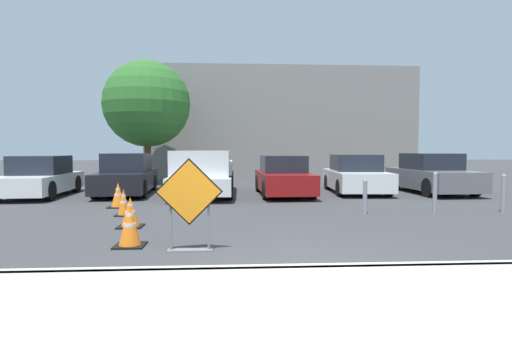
# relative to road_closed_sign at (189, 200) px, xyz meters

# --- Properties ---
(ground_plane) EXTENTS (96.00, 96.00, 0.00)m
(ground_plane) POSITION_rel_road_closed_sign_xyz_m (1.66, 8.62, -0.85)
(ground_plane) COLOR #3D3D3F
(sidewalk_strip) EXTENTS (24.70, 2.29, 0.14)m
(sidewalk_strip) POSITION_rel_road_closed_sign_xyz_m (1.66, -2.53, -0.78)
(sidewalk_strip) COLOR beige
(sidewalk_strip) RESTS_ON ground_plane
(curb_lip) EXTENTS (24.70, 0.20, 0.14)m
(curb_lip) POSITION_rel_road_closed_sign_xyz_m (1.66, -1.38, -0.78)
(curb_lip) COLOR beige
(curb_lip) RESTS_ON ground_plane
(road_closed_sign) EXTENTS (1.09, 0.20, 1.53)m
(road_closed_sign) POSITION_rel_road_closed_sign_xyz_m (0.00, 0.00, 0.00)
(road_closed_sign) COLOR black
(road_closed_sign) RESTS_ON ground_plane
(traffic_cone_nearest) EXTENTS (0.51, 0.51, 0.74)m
(traffic_cone_nearest) POSITION_rel_road_closed_sign_xyz_m (-1.06, 0.40, -0.48)
(traffic_cone_nearest) COLOR black
(traffic_cone_nearest) RESTS_ON ground_plane
(traffic_cone_second) EXTENTS (0.52, 0.52, 0.65)m
(traffic_cone_second) POSITION_rel_road_closed_sign_xyz_m (-1.48, 2.12, -0.53)
(traffic_cone_second) COLOR black
(traffic_cone_second) RESTS_ON ground_plane
(traffic_cone_third) EXTENTS (0.40, 0.40, 0.68)m
(traffic_cone_third) POSITION_rel_road_closed_sign_xyz_m (-2.03, 3.65, -0.52)
(traffic_cone_third) COLOR black
(traffic_cone_third) RESTS_ON ground_plane
(traffic_cone_fourth) EXTENTS (0.54, 0.54, 0.72)m
(traffic_cone_fourth) POSITION_rel_road_closed_sign_xyz_m (-2.58, 5.12, -0.50)
(traffic_cone_fourth) COLOR black
(traffic_cone_fourth) RESTS_ON ground_plane
(traffic_cone_fifth) EXTENTS (0.49, 0.49, 0.61)m
(traffic_cone_fifth) POSITION_rel_road_closed_sign_xyz_m (-3.01, 6.80, -0.55)
(traffic_cone_fifth) COLOR black
(traffic_cone_fifth) RESTS_ON ground_plane
(parked_car_nearest) EXTENTS (2.02, 4.30, 1.44)m
(parked_car_nearest) POSITION_rel_road_closed_sign_xyz_m (-6.11, 8.05, -0.19)
(parked_car_nearest) COLOR white
(parked_car_nearest) RESTS_ON ground_plane
(parked_car_second) EXTENTS (2.01, 4.54, 1.52)m
(parked_car_second) POSITION_rel_road_closed_sign_xyz_m (-3.22, 8.60, -0.16)
(parked_car_second) COLOR black
(parked_car_second) RESTS_ON ground_plane
(pickup_truck) EXTENTS (2.16, 5.36, 1.62)m
(pickup_truck) POSITION_rel_road_closed_sign_xyz_m (-0.33, 7.86, -0.11)
(pickup_truck) COLOR silver
(pickup_truck) RESTS_ON ground_plane
(parked_car_third) EXTENTS (1.86, 4.21, 1.44)m
(parked_car_third) POSITION_rel_road_closed_sign_xyz_m (2.56, 7.93, -0.19)
(parked_car_third) COLOR maroon
(parked_car_third) RESTS_ON ground_plane
(parked_car_fourth) EXTENTS (2.13, 4.11, 1.47)m
(parked_car_fourth) POSITION_rel_road_closed_sign_xyz_m (5.46, 8.56, -0.18)
(parked_car_fourth) COLOR white
(parked_car_fourth) RESTS_ON ground_plane
(parked_car_fifth) EXTENTS (2.04, 4.31, 1.52)m
(parked_car_fifth) POSITION_rel_road_closed_sign_xyz_m (8.34, 8.32, -0.15)
(parked_car_fifth) COLOR slate
(parked_car_fifth) RESTS_ON ground_plane
(bollard_nearest) EXTENTS (0.12, 0.12, 0.90)m
(bollard_nearest) POSITION_rel_road_closed_sign_xyz_m (4.13, 3.57, -0.37)
(bollard_nearest) COLOR gray
(bollard_nearest) RESTS_ON ground_plane
(bollard_second) EXTENTS (0.12, 0.12, 1.08)m
(bollard_second) POSITION_rel_road_closed_sign_xyz_m (6.00, 3.57, -0.28)
(bollard_second) COLOR gray
(bollard_second) RESTS_ON ground_plane
(bollard_third) EXTENTS (0.12, 0.12, 1.02)m
(bollard_third) POSITION_rel_road_closed_sign_xyz_m (7.86, 3.57, -0.31)
(bollard_third) COLOR gray
(bollard_third) RESTS_ON ground_plane
(building_facade_backdrop) EXTENTS (15.63, 5.00, 6.42)m
(building_facade_backdrop) POSITION_rel_road_closed_sign_xyz_m (3.60, 18.37, 2.36)
(building_facade_backdrop) COLOR gray
(building_facade_backdrop) RESTS_ON ground_plane
(street_tree_behind_lot) EXTENTS (4.14, 4.14, 5.93)m
(street_tree_behind_lot) POSITION_rel_road_closed_sign_xyz_m (-3.38, 13.12, 3.01)
(street_tree_behind_lot) COLOR #513823
(street_tree_behind_lot) RESTS_ON ground_plane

